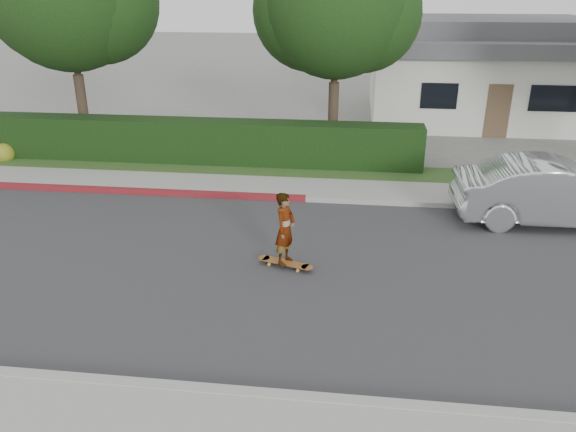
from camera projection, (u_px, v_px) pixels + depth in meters
The scene contains 13 objects.
ground at pixel (243, 267), 12.17m from camera, with size 120.00×120.00×0.00m, color slate.
road at pixel (243, 267), 12.17m from camera, with size 60.00×8.00×0.01m, color #2D2D30.
curb_near at pixel (189, 390), 8.39m from camera, with size 60.00×0.20×0.15m, color #9E9E99.
curb_far at pixel (271, 197), 15.90m from camera, with size 60.00×0.20×0.15m, color #9E9E99.
curb_red_section at pixel (102, 190), 16.45m from camera, with size 12.00×0.21×0.15m, color maroon.
sidewalk_far at pixel (275, 187), 16.73m from camera, with size 60.00×1.60×0.12m, color gray.
planting_strip at pixel (282, 171), 18.20m from camera, with size 60.00×1.60×0.10m, color #2D4C1E.
hedge at pixel (196, 142), 18.81m from camera, with size 15.00×1.00×1.50m, color black.
tree_center at pixel (336, 9), 18.53m from camera, with size 5.66×4.84×7.44m.
house at pixel (486, 69), 25.13m from camera, with size 10.60×8.60×4.30m.
skateboard at pixel (285, 263), 12.11m from camera, with size 1.29×0.63×0.12m.
skateboarder at pixel (285, 228), 11.79m from camera, with size 0.58×0.38×1.59m, color white.
car_silver at pixel (556, 192), 14.11m from camera, with size 1.73×4.97×1.64m, color silver.
Camera 1 is at (2.27, -10.61, 5.71)m, focal length 35.00 mm.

